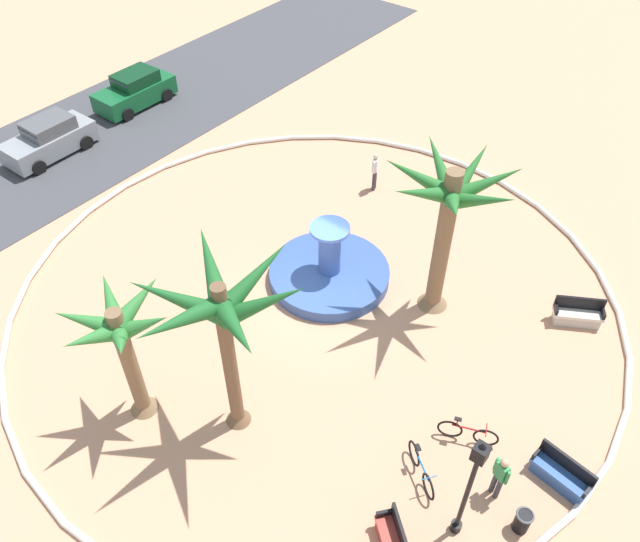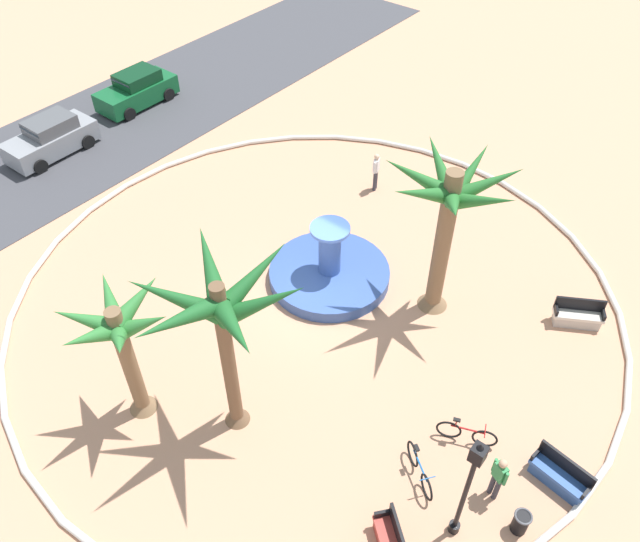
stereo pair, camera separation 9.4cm
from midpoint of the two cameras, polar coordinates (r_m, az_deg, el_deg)
ground_plane at (r=21.99m, az=-0.25°, el=-2.38°), size 80.00×80.00×0.00m
plaza_curb at (r=21.92m, az=-0.25°, el=-2.20°), size 20.79×20.79×0.20m
street_asphalt at (r=31.41m, az=-22.13°, el=10.04°), size 48.00×8.00×0.03m
fountain at (r=22.42m, az=0.97°, el=-0.10°), size 4.29×4.29×2.39m
palm_tree_near_fountain at (r=15.52m, az=-8.72°, el=-3.92°), size 4.61×4.27×5.76m
palm_tree_by_curb at (r=19.38m, az=11.69°, el=5.45°), size 4.13×4.21×5.73m
palm_tree_mid_plaza at (r=17.36m, az=-17.48°, el=-5.65°), size 3.20×3.02×4.44m
bench_east at (r=22.59m, az=22.33°, el=-3.82°), size 1.24×1.63×1.00m
bench_west at (r=18.71m, az=20.92°, el=-16.95°), size 0.73×1.66×1.00m
lamppost at (r=15.58m, az=13.42°, el=-18.19°), size 0.32×0.32×4.05m
trash_bin at (r=17.73m, az=17.83°, el=-20.77°), size 0.46×0.46×0.73m
bicycle_red_frame at (r=17.84m, az=9.13°, el=-17.28°), size 1.06×1.42×0.94m
bicycle_by_lamppost at (r=18.66m, az=13.23°, el=-14.10°), size 0.73×1.62×0.94m
person_cyclist_helmet at (r=17.51m, az=15.96°, el=-17.41°), size 0.32×0.49×1.69m
person_pedestrian_stroll at (r=26.34m, az=5.18°, el=9.07°), size 0.51×0.30×1.71m
parked_car_leftmost at (r=30.99m, az=-23.06°, el=10.98°), size 4.02×1.96×1.67m
parked_car_second at (r=33.70m, az=-16.13°, el=15.42°), size 4.00×1.93×1.67m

